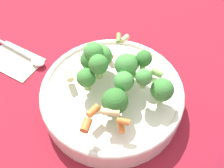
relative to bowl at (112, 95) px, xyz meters
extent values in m
plane|color=maroon|center=(0.00, 0.00, -0.03)|extent=(3.00, 3.00, 0.00)
cylinder|color=silver|center=(0.00, 0.00, -0.01)|extent=(0.29, 0.29, 0.05)
torus|color=silver|center=(0.00, 0.00, 0.02)|extent=(0.29, 0.29, 0.01)
cylinder|color=#8CB766|center=(0.00, 0.06, 0.03)|extent=(0.02, 0.02, 0.02)
sphere|color=#33722D|center=(0.00, 0.06, 0.06)|extent=(0.05, 0.05, 0.05)
cylinder|color=#8CB766|center=(0.04, -0.04, 0.04)|extent=(0.01, 0.01, 0.02)
sphere|color=#33722D|center=(0.04, -0.04, 0.07)|extent=(0.04, 0.04, 0.04)
cylinder|color=#8CB766|center=(0.05, 0.00, 0.04)|extent=(0.01, 0.01, 0.02)
sphere|color=#3D8438|center=(0.05, 0.00, 0.06)|extent=(0.04, 0.04, 0.04)
cylinder|color=#8CB766|center=(0.03, -0.04, 0.06)|extent=(0.01, 0.01, 0.01)
sphere|color=#479342|center=(0.03, -0.04, 0.08)|extent=(0.04, 0.04, 0.04)
cylinder|color=#8CB766|center=(0.02, -0.01, 0.06)|extent=(0.01, 0.01, 0.02)
sphere|color=#3D8438|center=(0.02, -0.01, 0.09)|extent=(0.04, 0.04, 0.04)
cylinder|color=#8CB766|center=(-0.06, -0.02, 0.06)|extent=(0.01, 0.01, 0.02)
sphere|color=#33722D|center=(-0.06, -0.02, 0.08)|extent=(0.03, 0.03, 0.03)
cylinder|color=#8CB766|center=(-0.04, -0.03, 0.04)|extent=(0.01, 0.01, 0.01)
sphere|color=#479342|center=(-0.04, -0.03, 0.06)|extent=(0.03, 0.03, 0.03)
cylinder|color=#8CB766|center=(0.02, -0.05, 0.03)|extent=(0.02, 0.02, 0.01)
sphere|color=#479342|center=(0.02, -0.05, 0.06)|extent=(0.05, 0.05, 0.05)
cylinder|color=#8CB766|center=(-0.05, 0.02, 0.06)|extent=(0.01, 0.01, 0.01)
sphere|color=#479342|center=(-0.05, 0.02, 0.08)|extent=(0.03, 0.03, 0.03)
cylinder|color=#8CB766|center=(-0.02, 0.02, 0.05)|extent=(0.01, 0.01, 0.02)
sphere|color=#479342|center=(-0.02, 0.02, 0.07)|extent=(0.04, 0.04, 0.04)
cylinder|color=#8CB766|center=(-0.03, -0.01, 0.05)|extent=(0.02, 0.02, 0.02)
sphere|color=#479342|center=(-0.03, -0.01, 0.08)|extent=(0.04, 0.04, 0.04)
cylinder|color=#8CB766|center=(-0.09, 0.04, 0.03)|extent=(0.01, 0.01, 0.02)
sphere|color=#3D8438|center=(-0.09, 0.04, 0.06)|extent=(0.04, 0.04, 0.04)
cylinder|color=orange|center=(-0.01, 0.09, 0.06)|extent=(0.02, 0.02, 0.01)
cylinder|color=#729E4C|center=(-0.09, -0.02, 0.03)|extent=(0.03, 0.02, 0.01)
cylinder|color=beige|center=(0.02, -0.05, 0.05)|extent=(0.03, 0.02, 0.01)
cylinder|color=orange|center=(-0.01, 0.09, 0.04)|extent=(0.01, 0.02, 0.01)
cylinder|color=beige|center=(0.02, 0.06, 0.05)|extent=(0.02, 0.02, 0.01)
cylinder|color=beige|center=(0.01, 0.08, 0.06)|extent=(0.03, 0.02, 0.01)
cylinder|color=orange|center=(0.05, 0.10, 0.06)|extent=(0.02, 0.03, 0.01)
cylinder|color=beige|center=(0.08, -0.03, 0.04)|extent=(0.02, 0.03, 0.01)
cylinder|color=#729E4C|center=(-0.03, -0.01, 0.05)|extent=(0.03, 0.02, 0.01)
cylinder|color=orange|center=(0.00, -0.08, 0.03)|extent=(0.02, 0.03, 0.01)
cylinder|color=beige|center=(0.02, -0.10, 0.03)|extent=(0.03, 0.02, 0.01)
cylinder|color=beige|center=(-0.04, -0.11, 0.05)|extent=(0.02, 0.02, 0.01)
cylinder|color=orange|center=(0.04, 0.07, 0.05)|extent=(0.03, 0.03, 0.01)
cylinder|color=#729E4C|center=(-0.02, -0.10, 0.06)|extent=(0.01, 0.03, 0.01)
cube|color=beige|center=(0.22, -0.14, -0.03)|extent=(0.15, 0.14, 0.01)
cylinder|color=silver|center=(0.23, -0.18, -0.02)|extent=(0.11, 0.09, 0.01)
ellipsoid|color=silver|center=(0.16, -0.12, -0.02)|extent=(0.04, 0.04, 0.01)
camera|label=1|loc=(0.03, 0.30, 0.44)|focal=42.00mm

